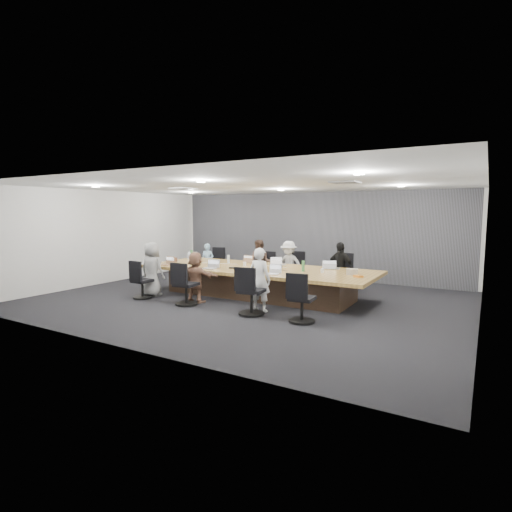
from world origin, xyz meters
The scene contains 41 objects.
floor centered at (0.00, 0.00, 0.00)m, with size 10.00×8.00×0.00m, color black.
ceiling centered at (0.00, 0.00, 2.80)m, with size 10.00×8.00×0.00m, color white.
wall_back centered at (0.00, 4.00, 1.40)m, with size 10.00×2.80×0.00m, color silver.
wall_front centered at (0.00, -4.00, 1.40)m, with size 10.00×2.80×0.00m, color silver.
wall_left centered at (-5.00, 0.00, 1.40)m, with size 8.00×2.80×0.00m, color silver.
wall_right centered at (5.00, 0.00, 1.40)m, with size 8.00×2.80×0.00m, color silver.
curtain centered at (0.00, 3.92, 1.40)m, with size 9.80×0.04×2.80m, color #54555C.
conference_table centered at (0.00, 0.50, 0.40)m, with size 6.00×2.20×0.74m.
chair_0 centered at (-2.64, 2.20, 0.40)m, with size 0.54×0.54×0.80m, color black, non-canonical shape.
chair_1 centered at (-0.70, 2.20, 0.36)m, with size 0.49×0.49×0.72m, color black, non-canonical shape.
chair_2 centered at (0.23, 2.20, 0.41)m, with size 0.55×0.55×0.82m, color black, non-canonical shape.
chair_3 centered at (1.71, 2.20, 0.43)m, with size 0.58×0.58×0.86m, color black, non-canonical shape.
chair_4 centered at (-2.37, -1.20, 0.37)m, with size 0.50×0.50×0.74m, color black, non-canonical shape.
chair_5 centered at (-0.95, -1.20, 0.41)m, with size 0.55×0.55×0.81m, color black, non-canonical shape.
chair_6 centered at (0.82, -1.20, 0.43)m, with size 0.58×0.58×0.86m, color black, non-canonical shape.
chair_7 centered at (1.97, -1.20, 0.40)m, with size 0.54×0.54×0.80m, color black, non-canonical shape.
person_0 centered at (-2.64, 1.85, 0.58)m, with size 0.42×0.28×1.16m, color #8BB3D0.
laptop_0 centered at (-2.64, 1.30, 0.75)m, with size 0.33×0.22×0.02m, color #B2B2B7.
person_1 centered at (-0.70, 1.85, 0.67)m, with size 0.66×0.51×1.35m, color #3C2921.
laptop_1 centered at (-0.70, 1.30, 0.75)m, with size 0.31×0.22×0.02m, color #8C6647.
person_2 centered at (0.23, 1.85, 0.67)m, with size 0.87×0.50×1.34m, color #A5A5A5.
laptop_2 centered at (0.23, 1.30, 0.75)m, with size 0.31×0.21×0.02m, color #B2B2B7.
person_3 centered at (1.71, 1.85, 0.69)m, with size 0.81×0.34×1.38m, color black.
laptop_3 centered at (1.71, 1.30, 0.75)m, with size 0.35×0.24×0.02m, color #B2B2B7.
person_4 centered at (-2.37, -0.85, 0.70)m, with size 0.68×0.44×1.39m, color gray.
laptop_4 centered at (-2.37, -0.30, 0.75)m, with size 0.32×0.22×0.02m, color #8C6647.
person_5 centered at (-0.95, -0.85, 0.61)m, with size 1.13×0.36×1.22m, color brown.
laptop_5 centered at (-0.95, -0.30, 0.75)m, with size 0.33×0.23×0.02m, color #B2B2B7.
person_6 centered at (0.82, -0.85, 0.70)m, with size 0.51×0.33×1.40m, color silver.
laptop_6 centered at (0.82, -0.30, 0.75)m, with size 0.29×0.20×0.02m, color #B2B2B7.
bottle_green_left centered at (-2.65, 1.08, 0.88)m, with size 0.08×0.08×0.28m, color #3F8146.
bottle_green_right centered at (1.26, 0.49, 0.87)m, with size 0.07×0.07×0.26m, color #3F8146.
bottle_clear centered at (-1.15, 0.85, 0.86)m, with size 0.07×0.07×0.23m, color silver.
cup_white_far centered at (-0.47, 0.62, 0.79)m, with size 0.08×0.08×0.10m, color white.
cup_white_near centered at (1.73, 0.53, 0.79)m, with size 0.07×0.07×0.09m, color white.
mug_brown centered at (-2.65, 0.37, 0.80)m, with size 0.10×0.10×0.12m, color brown.
mic_left centered at (-0.50, 0.05, 0.75)m, with size 0.14×0.10×0.03m, color black.
mic_right centered at (0.45, 0.80, 0.76)m, with size 0.15×0.10×0.03m, color black.
stapler centered at (0.34, 0.17, 0.77)m, with size 0.17×0.04×0.06m, color black.
canvas_bag centered at (2.43, 0.58, 0.81)m, with size 0.25×0.15×0.14m, color tan.
snack_packet centered at (2.65, 0.30, 0.76)m, with size 0.19×0.13×0.04m, color #C16514.
Camera 1 is at (5.05, -8.27, 2.16)m, focal length 28.00 mm.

